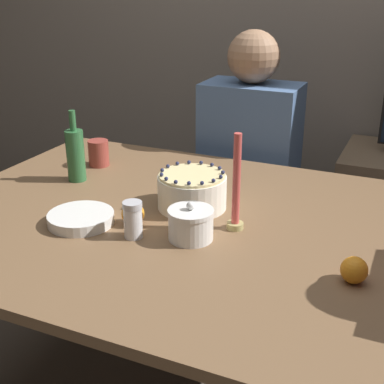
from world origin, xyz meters
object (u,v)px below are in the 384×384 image
(bottle, at_px, (75,154))
(person_man_blue_shirt, at_px, (248,190))
(cake, at_px, (192,191))
(candle, at_px, (236,191))
(sugar_shaker, at_px, (133,219))
(sugar_bowl, at_px, (191,224))

(bottle, distance_m, person_man_blue_shirt, 0.83)
(cake, height_order, candle, candle)
(bottle, relative_size, person_man_blue_shirt, 0.21)
(sugar_shaker, height_order, candle, candle)
(sugar_shaker, relative_size, candle, 0.37)
(bottle, height_order, person_man_blue_shirt, person_man_blue_shirt)
(cake, distance_m, sugar_shaker, 0.26)
(bottle, bearing_deg, cake, -6.29)
(cake, bearing_deg, sugar_bowl, -66.81)
(candle, relative_size, bottle, 1.13)
(cake, distance_m, candle, 0.20)
(cake, relative_size, candle, 0.76)
(sugar_shaker, relative_size, person_man_blue_shirt, 0.09)
(candle, bearing_deg, sugar_shaker, -144.96)
(cake, xyz_separation_m, bottle, (-0.47, 0.05, 0.04))
(person_man_blue_shirt, bearing_deg, bottle, 56.48)
(bottle, bearing_deg, candle, -12.01)
(candle, xyz_separation_m, bottle, (-0.64, 0.14, -0.02))
(cake, relative_size, person_man_blue_shirt, 0.18)
(sugar_shaker, xyz_separation_m, bottle, (-0.40, 0.30, 0.04))
(sugar_shaker, bearing_deg, candle, 35.04)
(sugar_shaker, xyz_separation_m, person_man_blue_shirt, (0.02, 0.95, -0.26))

